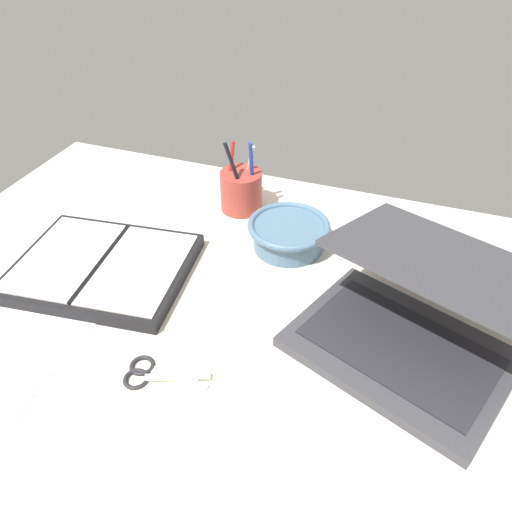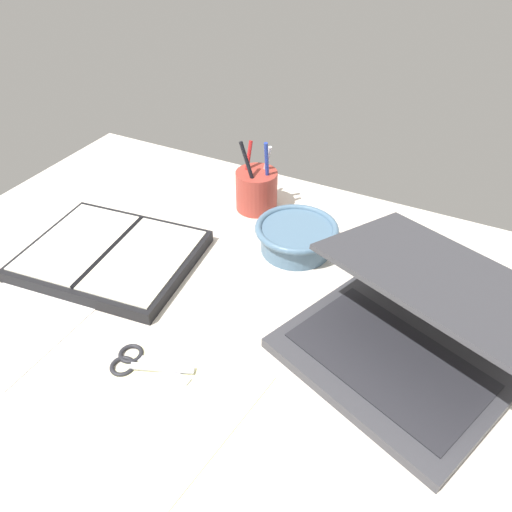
% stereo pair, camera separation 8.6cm
% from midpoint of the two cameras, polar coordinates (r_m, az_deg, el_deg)
% --- Properties ---
extents(desk_top, '(1.40, 1.00, 0.02)m').
position_cam_midpoint_polar(desk_top, '(0.84, 1.48, -8.98)').
color(desk_top, beige).
rests_on(desk_top, ground).
extents(laptop, '(0.41, 0.42, 0.15)m').
position_cam_midpoint_polar(laptop, '(0.80, 19.82, -8.44)').
color(laptop, '#38383D').
rests_on(laptop, desk_top).
extents(bowl, '(0.16, 0.16, 0.06)m').
position_cam_midpoint_polar(bowl, '(0.98, 7.15, 2.17)').
color(bowl, slate).
rests_on(bowl, desk_top).
extents(pen_cup, '(0.09, 0.09, 0.17)m').
position_cam_midpoint_polar(pen_cup, '(1.09, 2.34, 7.52)').
color(pen_cup, '#9E382D').
rests_on(pen_cup, desk_top).
extents(planner, '(0.34, 0.29, 0.03)m').
position_cam_midpoint_polar(planner, '(0.98, -13.86, 0.02)').
color(planner, black).
rests_on(planner, desk_top).
extents(scissors, '(0.13, 0.07, 0.01)m').
position_cam_midpoint_polar(scissors, '(0.79, -10.55, -11.98)').
color(scissors, '#B7B7BC').
rests_on(scissors, desk_top).
extents(paper_sheet_front, '(0.24, 0.30, 0.00)m').
position_cam_midpoint_polar(paper_sheet_front, '(0.74, -7.52, -17.21)').
color(paper_sheet_front, '#F4EFB2').
rests_on(paper_sheet_front, desk_top).
extents(paper_sheet_beside_planner, '(0.20, 0.25, 0.00)m').
position_cam_midpoint_polar(paper_sheet_beside_planner, '(0.92, -22.70, -6.44)').
color(paper_sheet_beside_planner, white).
rests_on(paper_sheet_beside_planner, desk_top).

